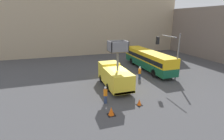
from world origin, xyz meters
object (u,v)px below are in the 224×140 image
city_bus (148,59)px  utility_truck (115,75)px  road_worker_directing (140,73)px  traffic_cone_near_truck (139,102)px  road_worker_near_truck (105,95)px  traffic_cone_mid_road (111,111)px  traffic_light_pole (171,50)px

city_bus → utility_truck: bearing=116.8°
road_worker_directing → traffic_cone_near_truck: bearing=-106.8°
road_worker_near_truck → traffic_cone_mid_road: bearing=155.3°
utility_truck → road_worker_near_truck: size_ratio=3.70×
road_worker_directing → traffic_cone_near_truck: size_ratio=2.97×
traffic_light_pole → road_worker_near_truck: bearing=-160.3°
traffic_cone_mid_road → utility_truck: bearing=68.4°
traffic_light_pole → road_worker_directing: 4.96m
utility_truck → road_worker_directing: size_ratio=3.57×
traffic_light_pole → traffic_cone_near_truck: traffic_light_pole is taller
utility_truck → traffic_light_pole: size_ratio=1.05×
city_bus → traffic_light_pole: 6.17m
traffic_light_pole → road_worker_directing: size_ratio=3.41×
road_worker_directing → traffic_cone_mid_road: 9.92m
utility_truck → traffic_cone_near_truck: bearing=-81.7°
road_worker_near_truck → traffic_cone_near_truck: size_ratio=2.86×
road_worker_near_truck → traffic_cone_near_truck: bearing=-137.0°
traffic_cone_mid_road → traffic_cone_near_truck: bearing=15.5°
utility_truck → road_worker_directing: utility_truck is taller
road_worker_near_truck → traffic_cone_near_truck: 3.33m
city_bus → traffic_cone_mid_road: 15.25m
city_bus → traffic_light_pole: size_ratio=1.98×
traffic_cone_mid_road → road_worker_near_truck: bearing=86.0°
traffic_cone_mid_road → city_bus: bearing=49.0°
traffic_light_pole → city_bus: bearing=88.7°
utility_truck → road_worker_directing: 4.45m
road_worker_near_truck → road_worker_directing: road_worker_directing is taller
city_bus → road_worker_near_truck: city_bus is taller
utility_truck → road_worker_near_truck: bearing=-121.1°
traffic_cone_near_truck → traffic_cone_mid_road: bearing=-164.5°
city_bus → traffic_cone_near_truck: size_ratio=20.00×
road_worker_directing → traffic_cone_near_truck: road_worker_directing is taller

